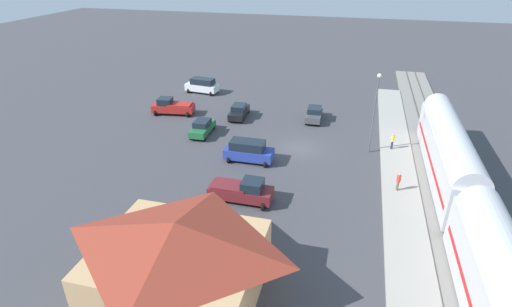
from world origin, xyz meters
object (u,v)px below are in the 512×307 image
Objects in this scene: pedestrian_waiting_far at (398,180)px; suv_blue at (248,151)px; pickup_maroon at (242,191)px; sedan_black at (239,111)px; station_building at (178,257)px; pedestrian_on_platform at (393,140)px; light_pole_near_platform at (375,105)px; sedan_charcoal at (314,114)px; pickup_red at (172,107)px; sedan_green at (202,127)px; suv_white at (202,85)px.

pedestrian_waiting_far is 0.35× the size of suv_blue.
pickup_maroon is 1.18× the size of sedan_black.
station_building reaches higher than pedestrian_on_platform.
pickup_maroon is at bearing 49.91° from light_pole_near_platform.
pedestrian_on_platform is 0.32× the size of pickup_maroon.
sedan_charcoal is (-4.42, -30.45, -1.84)m from station_building.
station_building is 30.82m from sedan_charcoal.
sedan_black is at bearing -72.34° from pickup_maroon.
sedan_black is (-8.80, -0.95, -0.15)m from pickup_red.
sedan_green is at bearing -35.85° from suv_blue.
sedan_green is at bearing -71.58° from station_building.
pickup_maroon is (12.82, 4.64, -0.25)m from pedestrian_waiting_far.
suv_blue reaches higher than pickup_red.
pickup_red is at bearing 7.78° from sedan_charcoal.
light_pole_near_platform reaches higher than pickup_maroon.
pedestrian_on_platform is at bearing 153.37° from suv_white.
station_building is 39.56m from suv_white.
station_building is 17.85m from suv_blue.
station_building is 2.13× the size of suv_blue.
station_building is 27.40m from pedestrian_on_platform.
pedestrian_waiting_far is at bearing 160.45° from sedan_green.
sedan_green is 8.61m from suv_blue.
pickup_maroon reaches higher than sedan_charcoal.
suv_white is (5.69, -14.41, 0.27)m from sedan_green.
station_building is 6.10× the size of pedestrian_waiting_far.
sedan_green is at bearing -19.55° from pedestrian_waiting_far.
pickup_maroon is 19.18m from sedan_black.
pedestrian_waiting_far is at bearing 90.86° from pedestrian_on_platform.
pedestrian_on_platform reaches higher than sedan_black.
pickup_red is 25.85m from light_pole_near_platform.
suv_blue reaches higher than sedan_black.
pedestrian_on_platform is at bearing 143.76° from sedan_charcoal.
sedan_green is 0.84× the size of pickup_maroon.
pedestrian_waiting_far is at bearing 170.05° from suv_blue.
suv_white is at bearing -93.15° from pickup_red.
pedestrian_on_platform is 8.52m from pedestrian_waiting_far.
suv_blue is (5.04, 12.68, 0.27)m from sedan_charcoal.
pickup_red is at bearing 86.85° from suv_white.
pickup_red is at bearing 6.14° from sedan_black.
sedan_charcoal is 0.89× the size of suv_white.
sedan_charcoal is at bearing -170.70° from sedan_black.
pedestrian_waiting_far is 34.74m from suv_white.
station_building is at bearing 85.60° from pickup_maroon.
station_building reaches higher than suv_white.
station_building is 1.22× the size of light_pole_near_platform.
light_pole_near_platform reaches higher than sedan_charcoal.
pedestrian_waiting_far is 13.64m from pickup_maroon.
pickup_red is 22.67m from pickup_maroon.
suv_blue is (-13.18, 10.19, 0.12)m from pickup_red.
suv_blue is 1.07× the size of sedan_black.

